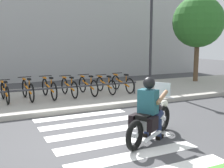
{
  "coord_description": "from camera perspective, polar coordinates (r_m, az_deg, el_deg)",
  "views": [
    {
      "loc": [
        -1.91,
        -5.1,
        2.18
      ],
      "look_at": [
        1.64,
        2.35,
        0.9
      ],
      "focal_mm": 43.53,
      "sensor_mm": 36.0,
      "label": 1
    }
  ],
  "objects": [
    {
      "name": "ground_plane",
      "position": [
        5.87,
        -4.7,
        -12.99
      ],
      "size": [
        48.0,
        48.0,
        0.0
      ],
      "primitive_type": "plane",
      "color": "#424244"
    },
    {
      "name": "sidewalk",
      "position": [
        10.43,
        -14.39,
        -3.08
      ],
      "size": [
        24.0,
        4.4,
        0.15
      ],
      "primitive_type": "cube",
      "color": "#A8A399",
      "rests_on": "ground"
    },
    {
      "name": "crosswalk_stripe_1",
      "position": [
        5.45,
        4.93,
        -14.7
      ],
      "size": [
        2.8,
        0.4,
        0.01
      ],
      "primitive_type": "cube",
      "color": "white",
      "rests_on": "ground"
    },
    {
      "name": "crosswalk_stripe_2",
      "position": [
        6.1,
        1.05,
        -12.04
      ],
      "size": [
        2.8,
        0.4,
        0.01
      ],
      "primitive_type": "cube",
      "color": "white",
      "rests_on": "ground"
    },
    {
      "name": "crosswalk_stripe_3",
      "position": [
        6.79,
        -2.01,
        -9.86
      ],
      "size": [
        2.8,
        0.4,
        0.01
      ],
      "primitive_type": "cube",
      "color": "white",
      "rests_on": "ground"
    },
    {
      "name": "crosswalk_stripe_4",
      "position": [
        7.49,
        -4.47,
        -8.07
      ],
      "size": [
        2.8,
        0.4,
        0.01
      ],
      "primitive_type": "cube",
      "color": "white",
      "rests_on": "ground"
    },
    {
      "name": "crosswalk_stripe_5",
      "position": [
        8.22,
        -6.49,
        -6.57
      ],
      "size": [
        2.8,
        0.4,
        0.01
      ],
      "primitive_type": "cube",
      "color": "white",
      "rests_on": "ground"
    },
    {
      "name": "motorcycle",
      "position": [
        6.18,
        8.18,
        -7.43
      ],
      "size": [
        1.86,
        1.2,
        1.22
      ],
      "color": "black",
      "rests_on": "ground"
    },
    {
      "name": "rider",
      "position": [
        6.02,
        7.91,
        -4.26
      ],
      "size": [
        0.77,
        0.72,
        1.44
      ],
      "color": "#1E4C59",
      "rests_on": "ground"
    },
    {
      "name": "bicycle_1",
      "position": [
        9.92,
        -21.56,
        -1.6
      ],
      "size": [
        0.48,
        1.57,
        0.74
      ],
      "color": "black",
      "rests_on": "sidewalk"
    },
    {
      "name": "bicycle_2",
      "position": [
        9.99,
        -17.27,
        -1.18
      ],
      "size": [
        0.48,
        1.69,
        0.79
      ],
      "color": "black",
      "rests_on": "sidewalk"
    },
    {
      "name": "bicycle_3",
      "position": [
        10.12,
        -13.06,
        -0.89
      ],
      "size": [
        0.48,
        1.72,
        0.79
      ],
      "color": "black",
      "rests_on": "sidewalk"
    },
    {
      "name": "bicycle_4",
      "position": [
        10.3,
        -8.98,
        -0.65
      ],
      "size": [
        0.48,
        1.64,
        0.77
      ],
      "color": "black",
      "rests_on": "sidewalk"
    },
    {
      "name": "bicycle_5",
      "position": [
        10.54,
        -5.06,
        -0.36
      ],
      "size": [
        0.48,
        1.7,
        0.77
      ],
      "color": "black",
      "rests_on": "sidewalk"
    },
    {
      "name": "bicycle_6",
      "position": [
        10.82,
        -1.33,
        -0.18
      ],
      "size": [
        0.48,
        1.6,
        0.72
      ],
      "color": "black",
      "rests_on": "sidewalk"
    },
    {
      "name": "bicycle_7",
      "position": [
        11.14,
        2.2,
        0.13
      ],
      "size": [
        0.48,
        1.7,
        0.75
      ],
      "color": "black",
      "rests_on": "sidewalk"
    },
    {
      "name": "bike_rack",
      "position": [
        9.66,
        -10.18,
        -0.85
      ],
      "size": [
        5.86,
        0.07,
        0.49
      ],
      "color": "#333338",
      "rests_on": "sidewalk"
    },
    {
      "name": "street_lamp",
      "position": [
        12.52,
        8.19,
        10.83
      ],
      "size": [
        0.28,
        0.28,
        4.35
      ],
      "color": "#2D2D33",
      "rests_on": "ground"
    },
    {
      "name": "tree_near_rack",
      "position": [
        14.78,
        17.62,
        12.3
      ],
      "size": [
        2.59,
        2.59,
        4.49
      ],
      "color": "brown",
      "rests_on": "ground"
    },
    {
      "name": "building_backdrop",
      "position": [
        15.89,
        -18.95,
        12.53
      ],
      "size": [
        24.0,
        1.2,
        6.67
      ],
      "primitive_type": "cube",
      "color": "#AEAEAE",
      "rests_on": "ground"
    }
  ]
}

